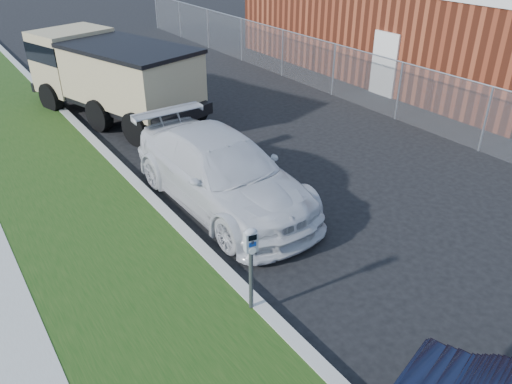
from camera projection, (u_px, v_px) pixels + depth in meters
ground at (341, 236)px, 10.02m from camera, size 120.00×120.00×0.00m
streetside at (26, 281)px, 8.69m from camera, size 6.12×50.00×0.15m
chainlink_fence at (334, 60)px, 17.43m from camera, size 0.06×30.06×30.00m
brick_building at (428, 14)px, 20.69m from camera, size 9.20×14.20×4.17m
parking_meter at (251, 252)px, 7.48m from camera, size 0.23×0.17×1.49m
white_wagon at (222, 172)px, 10.84m from camera, size 2.29×5.37×1.54m
dump_truck at (109, 73)px, 15.54m from camera, size 4.01×6.64×2.45m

